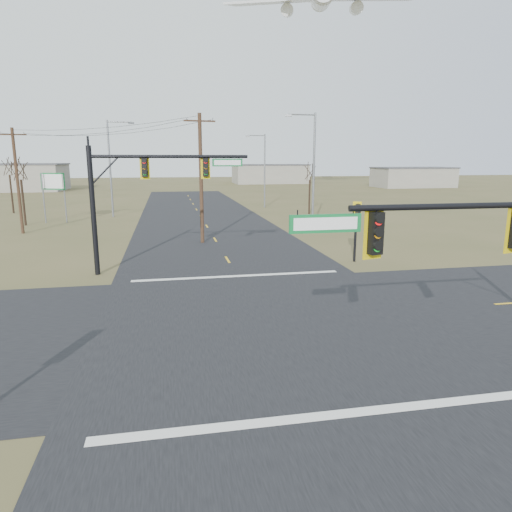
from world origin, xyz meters
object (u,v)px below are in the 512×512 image
Objects in this scene: highway_sign at (53,187)px; streetlight_b at (263,167)px; streetlight_a at (312,164)px; bare_tree_a at (20,168)px; bare_tree_b at (9,166)px; utility_pole_far at (17,180)px; mast_arm_far at (144,183)px; utility_pole_near at (201,177)px; bare_tree_c at (310,171)px; pedestal_signal_ne at (357,217)px; streetlight_c at (112,163)px.

streetlight_b is (25.01, 11.39, 1.85)m from highway_sign.
streetlight_a is 1.51× the size of bare_tree_a.
utility_pole_far is at bearing -71.14° from bare_tree_b.
utility_pole_near is at bearing 70.99° from mast_arm_far.
mast_arm_far is 0.91× the size of streetlight_b.
bare_tree_b reaches higher than bare_tree_a.
bare_tree_c is at bearing -12.44° from bare_tree_b.
utility_pole_far reaches higher than pedestal_signal_ne.
highway_sign is 0.79× the size of bare_tree_c.
streetlight_a is (1.89, 15.75, 3.22)m from pedestal_signal_ne.
utility_pole_near reaches higher than pedestal_signal_ne.
streetlight_c reaches higher than bare_tree_a.
bare_tree_b is (-21.80, 25.48, 0.59)m from utility_pole_near.
highway_sign is at bearing -55.03° from bare_tree_b.
streetlight_a is (11.25, 6.69, 0.93)m from utility_pole_near.
bare_tree_c is at bearing 7.04° from bare_tree_a.
bare_tree_a is at bearing 141.63° from utility_pole_near.
bare_tree_a is (-26.48, 22.61, 2.80)m from pedestal_signal_ne.
utility_pole_near is 1.39× the size of bare_tree_a.
mast_arm_far is at bearing -155.80° from pedestal_signal_ne.
streetlight_a is 1.64× the size of bare_tree_c.
streetlight_a is at bearing 50.62° from mast_arm_far.
streetlight_b is 1.37× the size of bare_tree_b.
bare_tree_a is at bearing -172.96° from bare_tree_c.
bare_tree_b is at bearing 130.55° from utility_pole_near.
pedestal_signal_ne is 0.60× the size of bare_tree_c.
pedestal_signal_ne is 0.40× the size of streetlight_b.
highway_sign is at bearing -146.35° from streetlight_b.
bare_tree_c is at bearing 50.19° from utility_pole_near.
streetlight_a is (27.06, -1.26, 1.30)m from utility_pole_far.
bare_tree_c is (3.98, -8.88, -0.37)m from streetlight_b.
utility_pole_far is 13.23m from streetlight_c.
streetlight_a is (15.26, 15.99, 0.84)m from mast_arm_far.
streetlight_b reaches higher than bare_tree_c.
bare_tree_c is at bearing 59.54° from mast_arm_far.
pedestal_signal_ne is (13.37, 0.24, -2.37)m from mast_arm_far.
streetlight_b is 20.68m from streetlight_c.
utility_pole_near is at bearing -49.45° from bare_tree_b.
mast_arm_far is 1.26× the size of bare_tree_a.
streetlight_b is at bearing 111.22° from pedestal_signal_ne.
streetlight_b reaches higher than highway_sign.
utility_pole_near is 1.51× the size of bare_tree_c.
utility_pole_near reaches higher than highway_sign.
highway_sign is 0.48× the size of streetlight_c.
streetlight_a is 11.31m from bare_tree_c.
highway_sign is (-23.81, 24.02, 0.82)m from pedestal_signal_ne.
utility_pole_near is at bearing -26.68° from utility_pole_far.
bare_tree_a is (-17.11, 13.55, 0.51)m from utility_pole_near.
streetlight_c reaches higher than pedestal_signal_ne.
streetlight_b is at bearing 68.13° from utility_pole_near.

